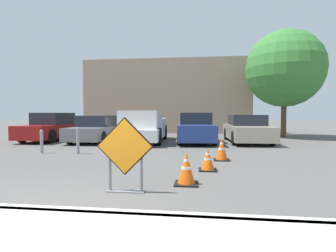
{
  "coord_description": "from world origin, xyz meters",
  "views": [
    {
      "loc": [
        2.28,
        -3.42,
        1.48
      ],
      "look_at": [
        0.37,
        12.3,
        0.74
      ],
      "focal_mm": 28.0,
      "sensor_mm": 36.0,
      "label": 1
    }
  ],
  "objects_px": {
    "parked_car_second": "(97,129)",
    "bollard_second": "(42,141)",
    "traffic_cone_third": "(222,149)",
    "traffic_cone_second": "(208,160)",
    "parked_car_nearest": "(53,128)",
    "parked_car_fourth": "(247,129)",
    "pickup_truck": "(144,128)",
    "bollard_nearest": "(78,140)",
    "parked_car_third": "(195,128)",
    "road_closed_sign": "(125,152)",
    "traffic_cone_nearest": "(186,168)"
  },
  "relations": [
    {
      "from": "traffic_cone_third",
      "to": "parked_car_third",
      "type": "height_order",
      "value": "parked_car_third"
    },
    {
      "from": "road_closed_sign",
      "to": "traffic_cone_third",
      "type": "height_order",
      "value": "road_closed_sign"
    },
    {
      "from": "bollard_nearest",
      "to": "parked_car_nearest",
      "type": "bearing_deg",
      "value": 128.81
    },
    {
      "from": "parked_car_second",
      "to": "bollard_second",
      "type": "bearing_deg",
      "value": 84.45
    },
    {
      "from": "traffic_cone_nearest",
      "to": "parked_car_nearest",
      "type": "distance_m",
      "value": 11.51
    },
    {
      "from": "parked_car_nearest",
      "to": "pickup_truck",
      "type": "height_order",
      "value": "pickup_truck"
    },
    {
      "from": "road_closed_sign",
      "to": "traffic_cone_second",
      "type": "relative_size",
      "value": 2.41
    },
    {
      "from": "parked_car_second",
      "to": "parked_car_fourth",
      "type": "bearing_deg",
      "value": -178.49
    },
    {
      "from": "traffic_cone_second",
      "to": "bollard_second",
      "type": "distance_m",
      "value": 6.52
    },
    {
      "from": "traffic_cone_nearest",
      "to": "traffic_cone_second",
      "type": "xyz_separation_m",
      "value": [
        0.49,
        1.42,
        -0.05
      ]
    },
    {
      "from": "traffic_cone_nearest",
      "to": "bollard_nearest",
      "type": "bearing_deg",
      "value": 138.51
    },
    {
      "from": "parked_car_third",
      "to": "parked_car_fourth",
      "type": "bearing_deg",
      "value": -177.64
    },
    {
      "from": "parked_car_nearest",
      "to": "parked_car_second",
      "type": "xyz_separation_m",
      "value": [
        2.65,
        -0.17,
        -0.07
      ]
    },
    {
      "from": "pickup_truck",
      "to": "bollard_second",
      "type": "distance_m",
      "value": 5.12
    },
    {
      "from": "traffic_cone_nearest",
      "to": "parked_car_third",
      "type": "xyz_separation_m",
      "value": [
        0.05,
        8.24,
        0.38
      ]
    },
    {
      "from": "road_closed_sign",
      "to": "pickup_truck",
      "type": "distance_m",
      "value": 8.65
    },
    {
      "from": "parked_car_nearest",
      "to": "parked_car_fourth",
      "type": "bearing_deg",
      "value": -178.78
    },
    {
      "from": "parked_car_nearest",
      "to": "parked_car_third",
      "type": "distance_m",
      "value": 7.97
    },
    {
      "from": "pickup_truck",
      "to": "bollard_second",
      "type": "bearing_deg",
      "value": 51.17
    },
    {
      "from": "traffic_cone_second",
      "to": "traffic_cone_third",
      "type": "distance_m",
      "value": 1.65
    },
    {
      "from": "pickup_truck",
      "to": "parked_car_second",
      "type": "bearing_deg",
      "value": -9.94
    },
    {
      "from": "road_closed_sign",
      "to": "traffic_cone_third",
      "type": "relative_size",
      "value": 1.95
    },
    {
      "from": "traffic_cone_nearest",
      "to": "parked_car_nearest",
      "type": "relative_size",
      "value": 0.15
    },
    {
      "from": "road_closed_sign",
      "to": "parked_car_second",
      "type": "distance_m",
      "value": 9.8
    },
    {
      "from": "traffic_cone_nearest",
      "to": "pickup_truck",
      "type": "xyz_separation_m",
      "value": [
        -2.59,
        7.82,
        0.41
      ]
    },
    {
      "from": "traffic_cone_third",
      "to": "pickup_truck",
      "type": "relative_size",
      "value": 0.14
    },
    {
      "from": "traffic_cone_nearest",
      "to": "traffic_cone_second",
      "type": "distance_m",
      "value": 1.5
    },
    {
      "from": "parked_car_second",
      "to": "parked_car_fourth",
      "type": "xyz_separation_m",
      "value": [
        7.97,
        0.35,
        0.03
      ]
    },
    {
      "from": "parked_car_nearest",
      "to": "road_closed_sign",
      "type": "bearing_deg",
      "value": 127.23
    },
    {
      "from": "parked_car_second",
      "to": "parked_car_third",
      "type": "bearing_deg",
      "value": 179.7
    },
    {
      "from": "parked_car_nearest",
      "to": "parked_car_fourth",
      "type": "distance_m",
      "value": 10.62
    },
    {
      "from": "parked_car_nearest",
      "to": "pickup_truck",
      "type": "distance_m",
      "value": 5.35
    },
    {
      "from": "parked_car_nearest",
      "to": "parked_car_second",
      "type": "relative_size",
      "value": 1.01
    },
    {
      "from": "traffic_cone_nearest",
      "to": "parked_car_second",
      "type": "height_order",
      "value": "parked_car_second"
    },
    {
      "from": "traffic_cone_nearest",
      "to": "bollard_second",
      "type": "distance_m",
      "value": 6.73
    },
    {
      "from": "road_closed_sign",
      "to": "traffic_cone_third",
      "type": "distance_m",
      "value": 4.26
    },
    {
      "from": "parked_car_second",
      "to": "bollard_second",
      "type": "relative_size",
      "value": 5.24
    },
    {
      "from": "traffic_cone_nearest",
      "to": "pickup_truck",
      "type": "relative_size",
      "value": 0.13
    },
    {
      "from": "traffic_cone_third",
      "to": "traffic_cone_second",
      "type": "bearing_deg",
      "value": -107.07
    },
    {
      "from": "pickup_truck",
      "to": "bollard_nearest",
      "type": "distance_m",
      "value": 4.42
    },
    {
      "from": "parked_car_third",
      "to": "parked_car_fourth",
      "type": "distance_m",
      "value": 2.67
    },
    {
      "from": "road_closed_sign",
      "to": "traffic_cone_third",
      "type": "bearing_deg",
      "value": 60.59
    },
    {
      "from": "parked_car_third",
      "to": "traffic_cone_second",
      "type": "bearing_deg",
      "value": 89.94
    },
    {
      "from": "road_closed_sign",
      "to": "traffic_cone_nearest",
      "type": "relative_size",
      "value": 2.06
    },
    {
      "from": "traffic_cone_third",
      "to": "parked_car_second",
      "type": "height_order",
      "value": "parked_car_second"
    },
    {
      "from": "traffic_cone_third",
      "to": "bollard_nearest",
      "type": "xyz_separation_m",
      "value": [
        -5.16,
        0.71,
        0.17
      ]
    },
    {
      "from": "traffic_cone_second",
      "to": "parked_car_second",
      "type": "bearing_deg",
      "value": 130.42
    },
    {
      "from": "parked_car_nearest",
      "to": "bollard_nearest",
      "type": "xyz_separation_m",
      "value": [
        3.73,
        -4.64,
        -0.19
      ]
    },
    {
      "from": "pickup_truck",
      "to": "road_closed_sign",
      "type": "bearing_deg",
      "value": 97.32
    },
    {
      "from": "parked_car_nearest",
      "to": "parked_car_third",
      "type": "height_order",
      "value": "parked_car_nearest"
    }
  ]
}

